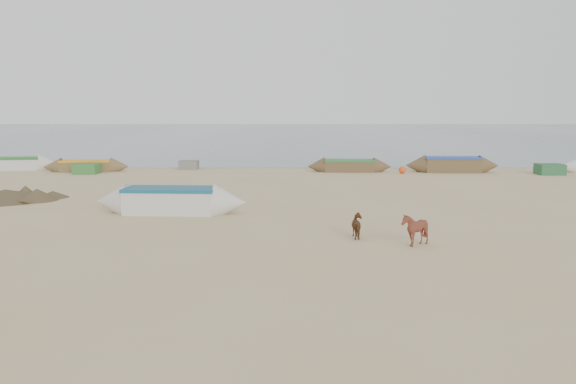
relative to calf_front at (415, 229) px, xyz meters
The scene contains 8 objects.
ground 3.66m from the calf_front, behind, with size 140.00×140.00×0.00m, color tan.
sea 81.97m from the calf_front, 92.54° to the left, with size 160.00×160.00×0.00m, color slate.
calf_front is the anchor object (origin of this frame).
calf_right 1.79m from the calf_front, 144.65° to the left, with size 0.73×0.63×0.74m, color brown.
near_canoe 9.59m from the calf_front, 147.21° to the left, with size 5.77×1.39×0.98m, color beige, non-canonical shape.
debris_pile 18.02m from the calf_front, 152.17° to the left, with size 3.84×3.84×0.46m, color brown.
waterline_canoes 20.26m from the calf_front, 81.80° to the left, with size 52.49×3.41×0.96m.
beach_clutter 19.42m from the calf_front, 85.00° to the left, with size 44.96×4.37×0.64m.
Camera 1 is at (-0.05, -15.62, 3.87)m, focal length 35.00 mm.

